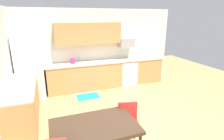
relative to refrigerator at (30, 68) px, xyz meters
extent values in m
plane|color=tan|center=(2.18, -2.22, -0.93)|extent=(12.00, 12.00, 0.00)
cube|color=white|center=(2.18, 0.43, 0.42)|extent=(5.80, 0.10, 2.70)
cube|color=tan|center=(1.69, 0.08, -0.48)|extent=(2.51, 0.60, 0.90)
cube|color=tan|center=(4.06, 0.08, -0.48)|extent=(1.04, 0.60, 0.90)
cube|color=tan|center=(-0.12, -1.42, -0.48)|extent=(0.60, 2.00, 0.90)
cube|color=beige|center=(2.18, 0.08, -0.01)|extent=(4.80, 0.64, 0.04)
cube|color=beige|center=(-0.12, -1.42, -0.01)|extent=(0.64, 2.00, 0.04)
cube|color=tan|center=(1.88, 0.21, 0.97)|extent=(2.20, 0.34, 0.70)
cube|color=white|center=(0.00, 0.00, 0.00)|extent=(0.76, 0.70, 1.87)
cube|color=white|center=(3.24, 0.08, -0.49)|extent=(0.60, 0.60, 0.88)
cube|color=black|center=(3.24, 0.08, -0.04)|extent=(0.60, 0.60, 0.03)
cube|color=#9EA0A5|center=(3.24, 0.18, 0.59)|extent=(0.54, 0.36, 0.32)
cube|color=#A5A8AD|center=(1.54, 0.08, -0.05)|extent=(0.48, 0.40, 0.14)
cylinder|color=#B2B5BA|center=(1.54, 0.26, 0.11)|extent=(0.02, 0.02, 0.24)
cube|color=#422D1E|center=(1.12, -3.24, -0.22)|extent=(1.40, 0.90, 0.06)
cylinder|color=#422D1E|center=(0.48, -2.85, -0.59)|extent=(0.05, 0.05, 0.68)
cylinder|color=#422D1E|center=(1.76, -2.85, -0.59)|extent=(0.05, 0.05, 0.68)
cube|color=red|center=(1.84, -3.07, -0.48)|extent=(0.48, 0.48, 0.05)
cube|color=red|center=(1.88, -2.89, -0.28)|extent=(0.38, 0.13, 0.40)
cylinder|color=#B2B2B7|center=(1.72, -2.86, -0.72)|extent=(0.03, 0.03, 0.42)
cylinder|color=#B2B2B7|center=(2.05, -2.94, -0.72)|extent=(0.03, 0.03, 0.42)
cube|color=#198CBF|center=(1.61, -0.57, -0.93)|extent=(0.70, 0.50, 0.01)
cylinder|color=#CC3372|center=(1.29, 0.13, 0.09)|extent=(0.14, 0.14, 0.20)
camera|label=1|loc=(0.51, -5.73, 1.49)|focal=28.85mm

